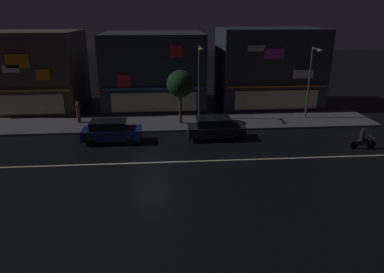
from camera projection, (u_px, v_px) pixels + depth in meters
The scene contains 14 objects.
ground_plane at pixel (151, 163), 22.42m from camera, with size 140.00×140.00×0.00m, color black.
lane_divider_stripe at pixel (151, 163), 22.42m from camera, with size 36.88×0.16×0.01m, color beige.
sidewalk_far at pixel (154, 123), 30.44m from camera, with size 38.82×4.92×0.14m, color #4C4C4F.
storefront_left_block at pixel (268, 67), 35.63m from camera, with size 10.06×7.12×7.75m.
storefront_center_block at pixel (36, 71), 34.43m from camera, with size 8.59×8.22×7.53m.
storefront_right_block at pixel (154, 70), 35.59m from camera, with size 9.88×8.75×7.32m.
streetlamp_west at pixel (199, 77), 29.90m from camera, with size 0.44×1.64×6.42m.
streetlamp_mid at pixel (311, 77), 30.25m from camera, with size 0.44×1.64×6.27m.
pedestrian_on_sidewalk at pixel (78, 113), 30.02m from camera, with size 0.33×0.33×1.84m.
street_tree at pixel (180, 84), 28.97m from camera, with size 2.27×2.27×4.56m.
parked_car_near_kerb at pixel (215, 128), 26.42m from camera, with size 4.30×1.98×1.67m.
parked_car_trailing at pixel (111, 131), 25.73m from camera, with size 4.30×1.98×1.67m.
motorcycle_following at pixel (363, 140), 24.56m from camera, with size 1.90×0.60×1.52m.
traffic_cone at pixel (129, 132), 27.42m from camera, with size 0.36×0.36×0.55m, color orange.
Camera 1 is at (0.99, -20.71, 9.09)m, focal length 32.53 mm.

